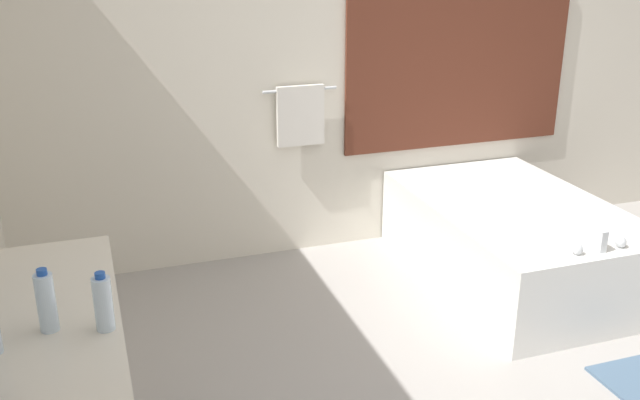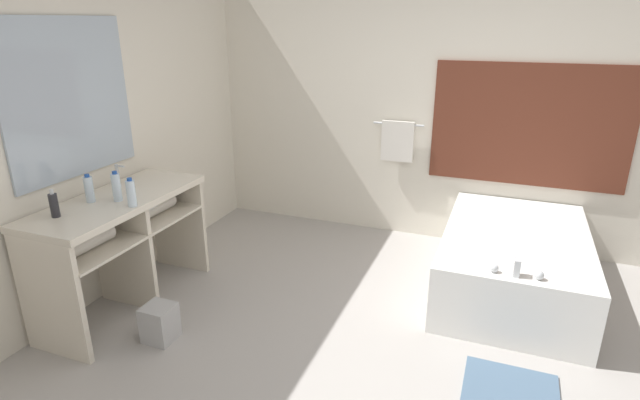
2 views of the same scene
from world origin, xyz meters
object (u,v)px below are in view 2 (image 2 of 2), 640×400
water_bottle_1 (117,187)px  water_bottle_2 (131,193)px  bathtub (513,259)px  soap_dispenser (54,205)px  water_bottle_3 (89,189)px  waste_bin (160,323)px

water_bottle_1 → water_bottle_2: bearing=-17.1°
bathtub → soap_dispenser: soap_dispenser is taller
water_bottle_3 → water_bottle_1: bearing=27.9°
water_bottle_2 → waste_bin: bearing=-35.3°
soap_dispenser → waste_bin: (0.62, 0.14, -0.84)m
bathtub → water_bottle_1: 3.11m
water_bottle_3 → soap_dispenser: (0.01, -0.31, -0.01)m
water_bottle_2 → water_bottle_3: 0.34m
bathtub → soap_dispenser: size_ratio=9.07×
bathtub → soap_dispenser: bearing=-148.8°
water_bottle_1 → waste_bin: (0.46, -0.25, -0.86)m
water_bottle_3 → soap_dispenser: bearing=-89.0°
water_bottle_1 → soap_dispenser: bearing=-112.1°
soap_dispenser → water_bottle_1: bearing=67.9°
water_bottle_3 → soap_dispenser: water_bottle_3 is taller
bathtub → soap_dispenser: (-2.87, -1.74, 0.69)m
bathtub → water_bottle_2: (-2.54, -1.40, 0.70)m
bathtub → water_bottle_3: (-2.88, -1.43, 0.70)m
water_bottle_1 → soap_dispenser: 0.43m
water_bottle_2 → soap_dispenser: bearing=-134.4°
bathtub → water_bottle_2: size_ratio=8.31×
bathtub → water_bottle_3: water_bottle_3 is taller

